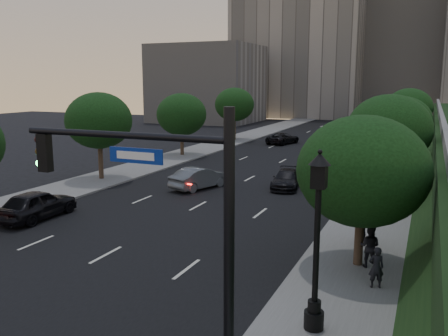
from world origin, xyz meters
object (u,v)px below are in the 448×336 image
at_px(pedestrian_c, 362,221).
at_px(traffic_signal_mast, 184,254).
at_px(street_lamp, 316,250).
at_px(sedan_near_right, 287,179).
at_px(sedan_far_right, 342,150).
at_px(pedestrian_b, 370,246).
at_px(pedestrian_a, 376,267).
at_px(sedan_mid_left, 200,178).
at_px(sedan_near_left, 37,204).
at_px(sedan_far_left, 283,138).

bearing_deg(pedestrian_c, traffic_signal_mast, 58.14).
xyz_separation_m(street_lamp, sedan_near_right, (-6.28, 18.80, -1.99)).
relative_size(traffic_signal_mast, street_lamp, 1.25).
xyz_separation_m(sedan_far_right, pedestrian_c, (5.38, -26.26, 0.41)).
distance_m(street_lamp, pedestrian_b, 5.98).
height_order(street_lamp, pedestrian_c, street_lamp).
relative_size(traffic_signal_mast, sedan_near_right, 1.59).
distance_m(traffic_signal_mast, street_lamp, 4.85).
relative_size(street_lamp, pedestrian_c, 3.00).
bearing_deg(street_lamp, pedestrian_a, 69.76).
relative_size(traffic_signal_mast, pedestrian_c, 3.74).
bearing_deg(street_lamp, sedan_mid_left, 126.22).
distance_m(sedan_mid_left, pedestrian_b, 16.60).
distance_m(sedan_near_left, pedestrian_a, 18.28).
bearing_deg(pedestrian_a, street_lamp, 47.71).
height_order(sedan_far_left, sedan_far_right, sedan_far_left).
height_order(sedan_near_left, sedan_near_right, sedan_near_left).
xyz_separation_m(sedan_far_left, pedestrian_a, (14.78, -38.17, 0.24)).
bearing_deg(sedan_mid_left, pedestrian_c, 167.18).
distance_m(pedestrian_a, pedestrian_b, 1.98).
bearing_deg(pedestrian_c, sedan_near_right, -78.77).
bearing_deg(sedan_near_right, sedan_near_left, -137.00).
height_order(pedestrian_a, pedestrian_c, pedestrian_c).
bearing_deg(sedan_far_left, sedan_mid_left, 109.22).
xyz_separation_m(street_lamp, sedan_far_left, (-13.39, 41.93, -1.96)).
bearing_deg(sedan_near_right, traffic_signal_mast, -87.59).
distance_m(street_lamp, sedan_mid_left, 20.20).
bearing_deg(pedestrian_b, sedan_near_right, -56.05).
distance_m(sedan_near_right, sedan_far_right, 16.32).
distance_m(traffic_signal_mast, pedestrian_a, 9.16).
bearing_deg(sedan_mid_left, sedan_near_right, -136.73).
bearing_deg(sedan_mid_left, pedestrian_b, 159.15).
bearing_deg(pedestrian_c, street_lamp, 66.66).
height_order(sedan_far_right, pedestrian_b, pedestrian_b).
xyz_separation_m(traffic_signal_mast, street_lamp, (2.08, 4.26, -1.04)).
xyz_separation_m(sedan_near_right, sedan_far_right, (1.12, 16.29, 0.03)).
xyz_separation_m(sedan_near_right, pedestrian_a, (7.66, -15.04, 0.27)).
bearing_deg(street_lamp, traffic_signal_mast, -116.00).
relative_size(pedestrian_b, pedestrian_c, 0.92).
bearing_deg(sedan_near_right, pedestrian_b, -69.15).
bearing_deg(street_lamp, pedestrian_b, 80.74).
xyz_separation_m(street_lamp, sedan_mid_left, (-11.89, 16.23, -1.87)).
bearing_deg(sedan_far_right, sedan_far_left, 133.03).
distance_m(traffic_signal_mast, sedan_far_left, 47.65).
xyz_separation_m(sedan_near_left, sedan_far_right, (11.61, 29.20, -0.15)).
bearing_deg(sedan_mid_left, traffic_signal_mast, 134.21).
bearing_deg(pedestrian_c, sedan_far_right, -100.29).
distance_m(sedan_near_left, pedestrian_c, 17.25).
xyz_separation_m(sedan_near_right, pedestrian_b, (7.20, -13.12, 0.37)).
height_order(street_lamp, sedan_far_left, street_lamp).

